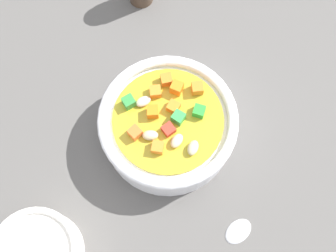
# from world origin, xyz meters

# --- Properties ---
(ground_plane) EXTENTS (1.40, 1.40, 0.02)m
(ground_plane) POSITION_xyz_m (0.00, 0.00, -0.01)
(ground_plane) COLOR #565451
(soup_bowl_main) EXTENTS (0.16, 0.16, 0.07)m
(soup_bowl_main) POSITION_xyz_m (-0.00, -0.00, 0.03)
(soup_bowl_main) COLOR white
(soup_bowl_main) RESTS_ON ground_plane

